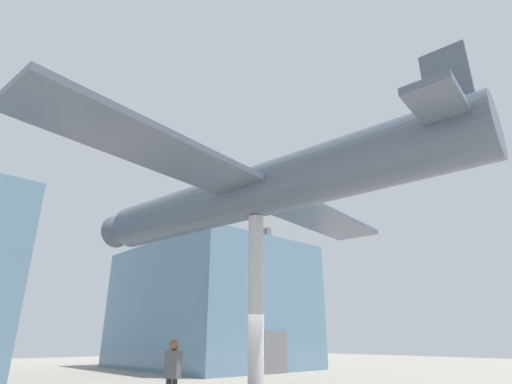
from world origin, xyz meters
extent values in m
cube|color=#60849E|center=(9.12, 14.91, 3.99)|extent=(9.65, 13.02, 7.97)
cube|color=slate|center=(9.12, 14.91, 8.27)|extent=(0.36, 12.36, 0.60)
cube|color=slate|center=(9.12, 8.34, 1.15)|extent=(1.80, 0.12, 2.30)
cylinder|color=#B7B7BC|center=(0.00, 0.00, 2.76)|extent=(0.47, 0.47, 5.51)
cylinder|color=#4C5666|center=(0.00, 0.00, 6.36)|extent=(3.73, 14.10, 1.69)
cube|color=#4C5666|center=(0.00, 0.00, 6.36)|extent=(15.18, 4.18, 0.18)
cube|color=#4C5666|center=(0.91, -6.09, 6.49)|extent=(4.91, 1.70, 0.18)
cube|color=#4C5666|center=(0.91, -6.09, 7.67)|extent=(0.34, 1.11, 2.29)
cone|color=#4C5666|center=(-1.11, 7.49, 6.36)|extent=(1.59, 1.34, 1.44)
sphere|color=black|center=(-1.22, 8.24, 6.36)|extent=(0.44, 0.44, 0.44)
cube|color=#4C5156|center=(-2.30, 0.67, 1.21)|extent=(0.36, 0.45, 0.67)
sphere|color=brown|center=(-2.30, 0.67, 1.68)|extent=(0.27, 0.27, 0.27)
camera|label=1|loc=(-8.27, -9.07, 1.81)|focal=28.00mm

